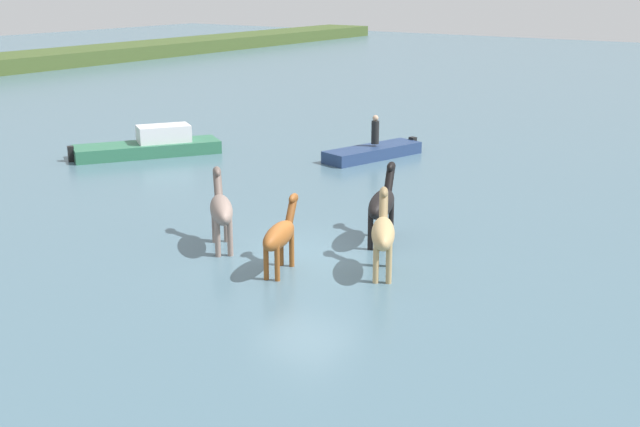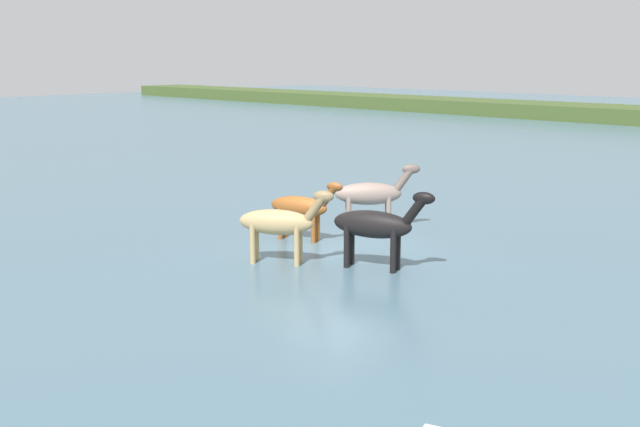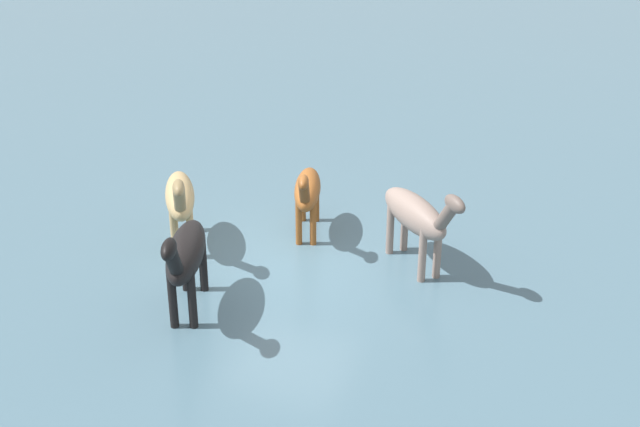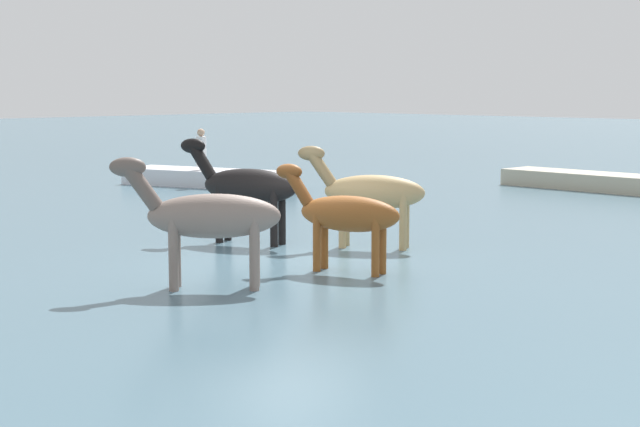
% 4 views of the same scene
% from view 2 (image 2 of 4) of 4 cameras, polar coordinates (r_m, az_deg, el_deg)
% --- Properties ---
extents(ground_plane, '(161.70, 161.70, 0.00)m').
position_cam_2_polar(ground_plane, '(22.01, 1.21, -2.45)').
color(ground_plane, '#476675').
extents(horse_dun_straggler, '(2.37, 1.61, 1.96)m').
position_cam_2_polar(horse_dun_straggler, '(20.09, -2.96, -0.66)').
color(horse_dun_straggler, tan).
rests_on(horse_dun_straggler, ground_plane).
extents(horse_dark_mare, '(2.29, 1.04, 1.79)m').
position_cam_2_polar(horse_dark_mare, '(22.58, -1.36, 0.47)').
color(horse_dark_mare, brown).
rests_on(horse_dark_mare, ground_plane).
extents(horse_lead, '(2.11, 2.16, 2.03)m').
position_cam_2_polar(horse_lead, '(23.97, 3.76, 1.43)').
color(horse_lead, gray).
rests_on(horse_lead, ground_plane).
extents(horse_pinto_flank, '(2.63, 1.26, 2.06)m').
position_cam_2_polar(horse_pinto_flank, '(19.58, 4.08, -0.83)').
color(horse_pinto_flank, black).
rests_on(horse_pinto_flank, ground_plane).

